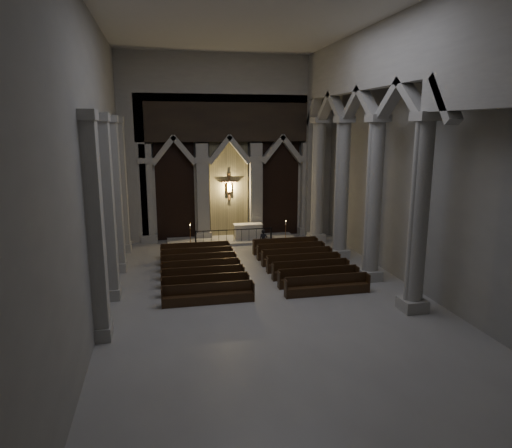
{
  "coord_description": "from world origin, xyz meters",
  "views": [
    {
      "loc": [
        -4.48,
        -18.56,
        7.48
      ],
      "look_at": [
        0.03,
        3.0,
        2.75
      ],
      "focal_mm": 32.0,
      "sensor_mm": 36.0,
      "label": 1
    }
  ],
  "objects_px": {
    "pews": "(253,268)",
    "worshipper": "(263,240)",
    "candle_stand_left": "(190,241)",
    "altar_rail": "(234,234)",
    "candle_stand_right": "(285,238)",
    "altar": "(248,231)"
  },
  "relations": [
    {
      "from": "candle_stand_left",
      "to": "altar",
      "type": "bearing_deg",
      "value": 15.27
    },
    {
      "from": "candle_stand_right",
      "to": "pews",
      "type": "bearing_deg",
      "value": -120.76
    },
    {
      "from": "candle_stand_left",
      "to": "candle_stand_right",
      "type": "height_order",
      "value": "candle_stand_right"
    },
    {
      "from": "worshipper",
      "to": "candle_stand_right",
      "type": "bearing_deg",
      "value": 56.51
    },
    {
      "from": "candle_stand_left",
      "to": "candle_stand_right",
      "type": "relative_size",
      "value": 0.92
    },
    {
      "from": "altar_rail",
      "to": "pews",
      "type": "bearing_deg",
      "value": -90.0
    },
    {
      "from": "candle_stand_right",
      "to": "pews",
      "type": "distance_m",
      "value": 6.29
    },
    {
      "from": "candle_stand_left",
      "to": "candle_stand_right",
      "type": "distance_m",
      "value": 6.07
    },
    {
      "from": "pews",
      "to": "worshipper",
      "type": "xyz_separation_m",
      "value": [
        1.48,
        4.21,
        0.38
      ]
    },
    {
      "from": "altar",
      "to": "candle_stand_right",
      "type": "bearing_deg",
      "value": -37.74
    },
    {
      "from": "altar",
      "to": "altar_rail",
      "type": "distance_m",
      "value": 1.33
    },
    {
      "from": "altar_rail",
      "to": "worshipper",
      "type": "xyz_separation_m",
      "value": [
        1.48,
        -2.07,
        0.01
      ]
    },
    {
      "from": "worshipper",
      "to": "altar_rail",
      "type": "bearing_deg",
      "value": 147.53
    },
    {
      "from": "candle_stand_left",
      "to": "pews",
      "type": "relative_size",
      "value": 0.16
    },
    {
      "from": "pews",
      "to": "worshipper",
      "type": "bearing_deg",
      "value": 70.6
    },
    {
      "from": "pews",
      "to": "candle_stand_right",
      "type": "bearing_deg",
      "value": 59.24
    },
    {
      "from": "altar_rail",
      "to": "pews",
      "type": "distance_m",
      "value": 6.3
    },
    {
      "from": "altar",
      "to": "pews",
      "type": "distance_m",
      "value": 7.16
    },
    {
      "from": "altar_rail",
      "to": "candle_stand_left",
      "type": "xyz_separation_m",
      "value": [
        -2.82,
        -0.27,
        -0.26
      ]
    },
    {
      "from": "altar_rail",
      "to": "candle_stand_right",
      "type": "height_order",
      "value": "candle_stand_right"
    },
    {
      "from": "pews",
      "to": "worshipper",
      "type": "relative_size",
      "value": 7.0
    },
    {
      "from": "candle_stand_left",
      "to": "pews",
      "type": "height_order",
      "value": "candle_stand_left"
    }
  ]
}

